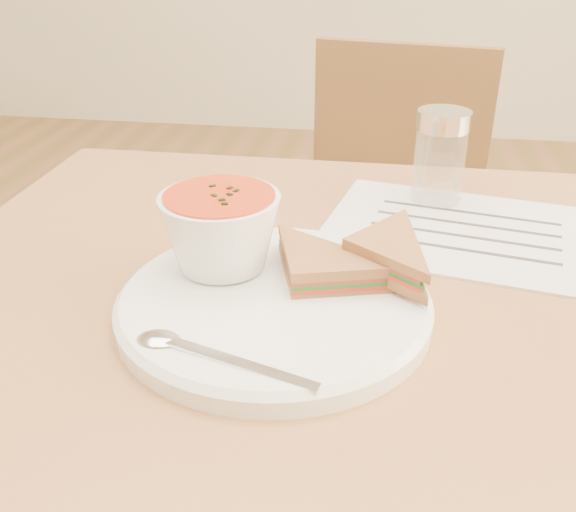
% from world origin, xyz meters
% --- Properties ---
extents(chair_far, '(0.44, 0.44, 0.85)m').
position_xyz_m(chair_far, '(-0.03, 0.63, 0.43)').
color(chair_far, brown).
rests_on(chair_far, floor).
extents(plate, '(0.30, 0.30, 0.02)m').
position_xyz_m(plate, '(-0.11, -0.08, 0.76)').
color(plate, white).
rests_on(plate, dining_table).
extents(soup_bowl, '(0.13, 0.13, 0.08)m').
position_xyz_m(soup_bowl, '(-0.17, -0.04, 0.81)').
color(soup_bowl, white).
rests_on(soup_bowl, plate).
extents(sandwich_half_a, '(0.13, 0.13, 0.03)m').
position_xyz_m(sandwich_half_a, '(-0.10, -0.09, 0.78)').
color(sandwich_half_a, '#AF6B3E').
rests_on(sandwich_half_a, plate).
extents(sandwich_half_b, '(0.14, 0.14, 0.03)m').
position_xyz_m(sandwich_half_b, '(-0.06, -0.03, 0.79)').
color(sandwich_half_b, '#AF6B3E').
rests_on(sandwich_half_b, plate).
extents(spoon, '(0.19, 0.09, 0.01)m').
position_xyz_m(spoon, '(-0.14, -0.18, 0.77)').
color(spoon, silver).
rests_on(spoon, plate).
extents(paper_menu, '(0.36, 0.29, 0.00)m').
position_xyz_m(paper_menu, '(0.08, 0.13, 0.75)').
color(paper_menu, white).
rests_on(paper_menu, dining_table).
extents(condiment_shaker, '(0.07, 0.07, 0.12)m').
position_xyz_m(condiment_shaker, '(0.05, 0.21, 0.81)').
color(condiment_shaker, silver).
rests_on(condiment_shaker, dining_table).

